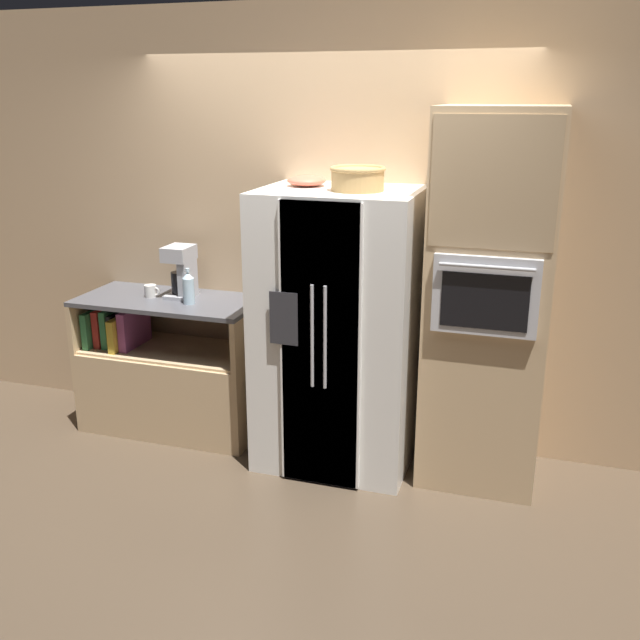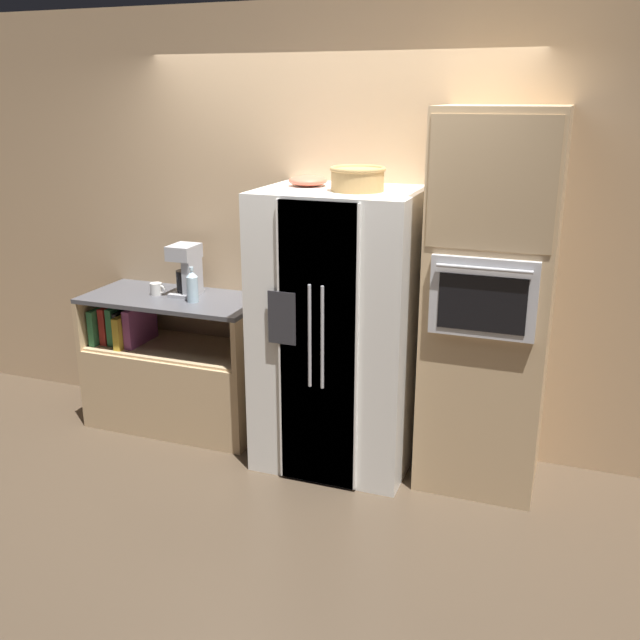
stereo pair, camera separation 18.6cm
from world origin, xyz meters
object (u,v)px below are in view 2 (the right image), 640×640
(fruit_bowl, at_px, (308,181))
(coffee_maker, at_px, (187,268))
(wicker_basket, at_px, (358,178))
(bottle_tall, at_px, (192,286))
(refrigerator, at_px, (339,331))
(wall_oven, at_px, (489,305))
(mug, at_px, (156,289))

(fruit_bowl, height_order, coffee_maker, fruit_bowl)
(wicker_basket, height_order, coffee_maker, wicker_basket)
(fruit_bowl, height_order, bottle_tall, fruit_bowl)
(coffee_maker, bearing_deg, refrigerator, -7.68)
(refrigerator, distance_m, wall_oven, 0.92)
(wall_oven, relative_size, coffee_maker, 6.29)
(wicker_basket, bearing_deg, fruit_bowl, 162.43)
(refrigerator, distance_m, mug, 1.36)
(wall_oven, bearing_deg, bottle_tall, -178.55)
(mug, relative_size, coffee_maker, 0.32)
(coffee_maker, bearing_deg, fruit_bowl, -4.40)
(wall_oven, height_order, mug, wall_oven)
(wall_oven, height_order, fruit_bowl, wall_oven)
(wicker_basket, xyz_separation_m, coffee_maker, (-1.25, 0.18, -0.67))
(wicker_basket, relative_size, coffee_maker, 0.91)
(fruit_bowl, bearing_deg, mug, 179.84)
(wall_oven, bearing_deg, refrigerator, -175.56)
(bottle_tall, bearing_deg, refrigerator, -1.15)
(wall_oven, relative_size, bottle_tall, 9.26)
(wicker_basket, bearing_deg, wall_oven, 7.03)
(bottle_tall, bearing_deg, fruit_bowl, 4.53)
(wicker_basket, xyz_separation_m, mug, (-1.46, 0.11, -0.82))
(refrigerator, relative_size, mug, 15.44)
(bottle_tall, bearing_deg, wall_oven, 1.45)
(wicker_basket, relative_size, bottle_tall, 1.34)
(refrigerator, xyz_separation_m, wicker_basket, (0.12, -0.03, 0.94))
(refrigerator, xyz_separation_m, wall_oven, (0.89, 0.07, 0.24))
(wall_oven, distance_m, wicker_basket, 1.04)
(refrigerator, xyz_separation_m, coffee_maker, (-1.14, 0.15, 0.27))
(wall_oven, height_order, coffee_maker, wall_oven)
(fruit_bowl, bearing_deg, wall_oven, -0.75)
(fruit_bowl, relative_size, coffee_maker, 0.67)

